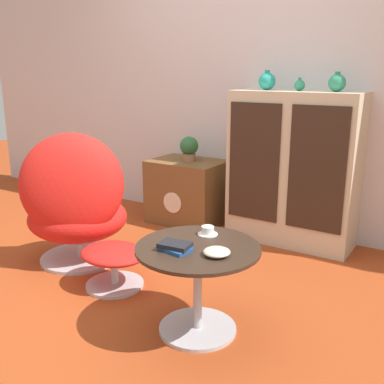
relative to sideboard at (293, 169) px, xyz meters
name	(u,v)px	position (x,y,z in m)	size (l,w,h in m)	color
ground_plane	(117,293)	(-0.57, -1.39, -0.58)	(12.00, 12.00, 0.00)	#9E3D19
wall_back	(242,72)	(-0.57, 0.23, 0.72)	(6.40, 0.06, 2.60)	silver
sideboard	(293,169)	(0.00, 0.00, 0.00)	(0.96, 0.39, 1.17)	beige
tv_console	(188,191)	(-0.94, -0.04, -0.31)	(0.63, 0.47, 0.55)	brown
egg_chair	(75,203)	(-1.10, -1.20, -0.15)	(0.93, 0.92, 0.95)	#B7B7BC
ottoman	(114,259)	(-0.64, -1.33, -0.40)	(0.43, 0.37, 0.27)	#B7B7BC
coffee_table	(198,275)	(0.06, -1.47, -0.27)	(0.63, 0.63, 0.47)	#B7B7BC
vase_leftmost	(267,81)	(-0.25, 0.00, 0.65)	(0.13, 0.13, 0.15)	teal
vase_inner_left	(300,85)	(0.01, 0.00, 0.62)	(0.08, 0.08, 0.10)	#2D8E6B
vase_inner_right	(337,83)	(0.28, 0.00, 0.64)	(0.12, 0.12, 0.14)	#2D8E6B
potted_plant	(189,148)	(-0.92, -0.04, 0.08)	(0.16, 0.16, 0.21)	#996B4C
teacup	(208,231)	(0.02, -1.30, -0.10)	(0.11, 0.11, 0.05)	white
book_stack	(175,247)	(-0.01, -1.57, -0.10)	(0.16, 0.12, 0.04)	#1E478C
bowl	(217,252)	(0.19, -1.52, -0.10)	(0.13, 0.13, 0.04)	beige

